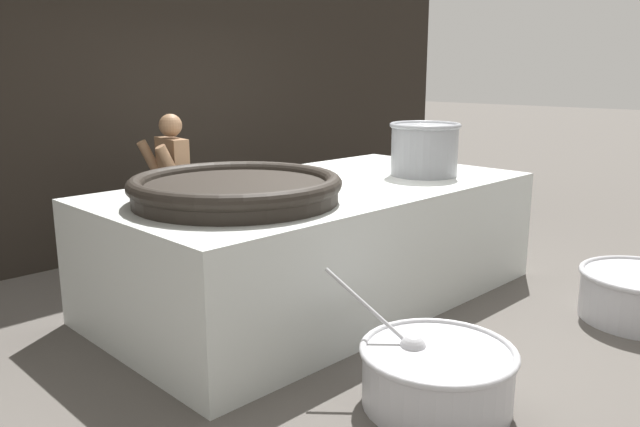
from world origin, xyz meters
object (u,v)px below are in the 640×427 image
at_px(stock_pot, 424,148).
at_px(cook, 173,189).
at_px(prep_bowl_vegetables, 437,373).
at_px(giant_wok_near, 236,188).

bearing_deg(stock_pot, cook, 131.04).
bearing_deg(prep_bowl_vegetables, giant_wok_near, 95.09).
xyz_separation_m(giant_wok_near, cook, (0.41, 1.51, -0.26)).
bearing_deg(prep_bowl_vegetables, cook, 85.35).
relative_size(stock_pot, cook, 0.42).
bearing_deg(giant_wok_near, prep_bowl_vegetables, -84.91).
bearing_deg(cook, stock_pot, 139.64).
distance_m(stock_pot, prep_bowl_vegetables, 2.50).
bearing_deg(cook, giant_wok_near, 83.53).
height_order(giant_wok_near, cook, cook).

